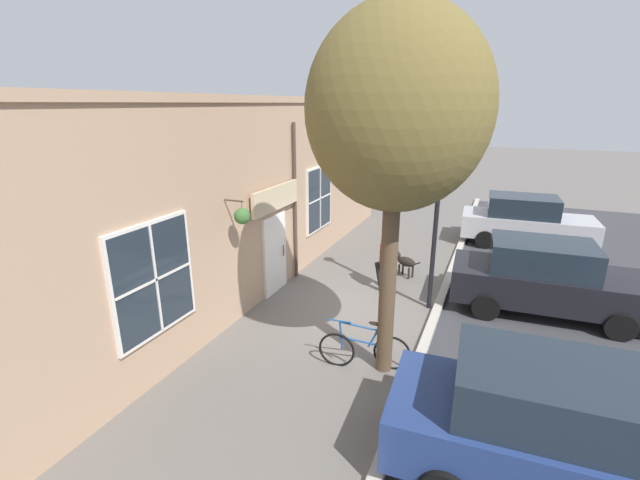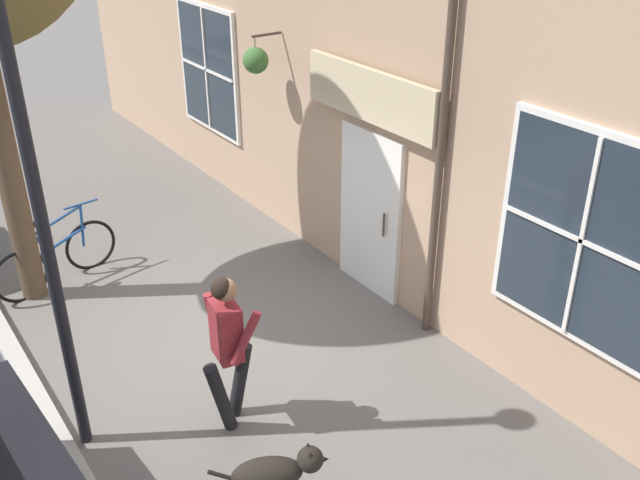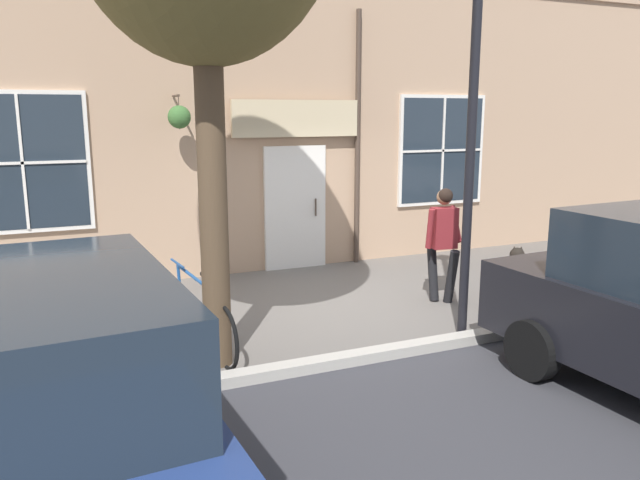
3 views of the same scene
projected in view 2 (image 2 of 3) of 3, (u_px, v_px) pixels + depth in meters
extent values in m
plane|color=#66605B|center=(216.00, 339.00, 8.22)|extent=(90.00, 90.00, 0.00)
cube|color=#B2ADA3|center=(39.00, 403.00, 7.17)|extent=(0.20, 28.00, 0.12)
cube|color=tan|center=(381.00, 101.00, 8.28)|extent=(0.30, 18.00, 4.82)
cube|color=white|center=(371.00, 213.00, 8.77)|extent=(0.10, 1.10, 2.10)
cube|color=#232D38|center=(369.00, 217.00, 8.78)|extent=(0.03, 0.90, 1.90)
cylinder|color=#47382D|center=(384.00, 225.00, 8.47)|extent=(0.03, 0.03, 0.30)
cube|color=beige|center=(369.00, 95.00, 8.01)|extent=(0.08, 2.20, 0.60)
cylinder|color=#47382D|center=(440.00, 157.00, 7.39)|extent=(0.09, 0.09, 4.33)
cylinder|color=#47382D|center=(267.00, 35.00, 9.21)|extent=(0.44, 0.04, 0.04)
cylinder|color=#47382D|center=(255.00, 50.00, 9.20)|extent=(0.01, 0.01, 0.34)
cone|color=#2D2823|center=(256.00, 67.00, 9.31)|extent=(0.32, 0.32, 0.18)
sphere|color=#3D6B33|center=(256.00, 61.00, 9.26)|extent=(0.34, 0.34, 0.34)
cube|color=white|center=(209.00, 69.00, 11.33)|extent=(0.08, 1.82, 2.02)
cube|color=#232D38|center=(207.00, 69.00, 11.31)|extent=(0.03, 1.70, 1.90)
cube|color=white|center=(206.00, 70.00, 11.30)|extent=(0.04, 0.04, 1.90)
cube|color=white|center=(206.00, 70.00, 11.30)|extent=(0.04, 1.70, 0.04)
cube|color=white|center=(585.00, 239.00, 6.24)|extent=(0.08, 1.82, 2.02)
cube|color=#232D38|center=(583.00, 240.00, 6.22)|extent=(0.03, 1.70, 1.90)
cube|color=white|center=(582.00, 241.00, 6.21)|extent=(0.04, 0.04, 1.90)
cube|color=white|center=(582.00, 241.00, 6.21)|extent=(0.04, 1.70, 0.04)
cylinder|color=black|center=(240.00, 380.00, 6.97)|extent=(0.31, 0.17, 0.79)
cylinder|color=black|center=(221.00, 397.00, 6.74)|extent=(0.31, 0.17, 0.79)
cube|color=maroon|center=(226.00, 330.00, 6.53)|extent=(0.26, 0.37, 0.57)
sphere|color=#936B4C|center=(225.00, 290.00, 6.34)|extent=(0.22, 0.22, 0.22)
sphere|color=black|center=(222.00, 289.00, 6.32)|extent=(0.21, 0.21, 0.21)
cylinder|color=maroon|center=(213.00, 318.00, 6.69)|extent=(0.17, 0.11, 0.57)
cylinder|color=maroon|center=(246.00, 338.00, 6.38)|extent=(0.34, 0.13, 0.52)
ellipsoid|color=black|center=(267.00, 474.00, 5.81)|extent=(0.66, 0.53, 0.27)
sphere|color=black|center=(310.00, 459.00, 5.82)|extent=(0.22, 0.22, 0.22)
cone|color=black|center=(323.00, 459.00, 5.84)|extent=(0.13, 0.12, 0.09)
cone|color=black|center=(308.00, 446.00, 5.81)|extent=(0.06, 0.06, 0.07)
cone|color=black|center=(310.00, 455.00, 5.72)|extent=(0.06, 0.06, 0.07)
cylinder|color=black|center=(220.00, 475.00, 5.74)|extent=(0.20, 0.12, 0.14)
cylinder|color=brown|center=(6.00, 159.00, 8.20)|extent=(0.30, 0.30, 3.68)
torus|color=black|center=(91.00, 245.00, 9.54)|extent=(0.70, 0.12, 0.70)
torus|color=black|center=(21.00, 277.00, 8.81)|extent=(0.70, 0.12, 0.70)
cylinder|color=#1E4C8C|center=(54.00, 247.00, 9.08)|extent=(0.95, 0.32, 0.23)
cylinder|color=#1E4C8C|center=(40.00, 242.00, 8.89)|extent=(0.24, 0.11, 0.47)
cylinder|color=#1E4C8C|center=(53.00, 223.00, 8.96)|extent=(0.80, 0.28, 0.19)
cylinder|color=#1E4C8C|center=(82.00, 226.00, 9.33)|extent=(0.09, 0.06, 0.58)
cylinder|color=#1E4C8C|center=(81.00, 204.00, 9.22)|extent=(0.46, 0.08, 0.03)
ellipsoid|color=black|center=(36.00, 224.00, 8.76)|extent=(0.27, 0.17, 0.10)
cylinder|color=black|center=(42.00, 222.00, 5.70)|extent=(0.11, 0.11, 4.65)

